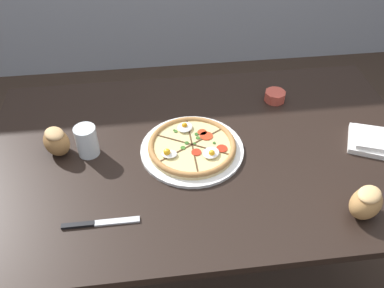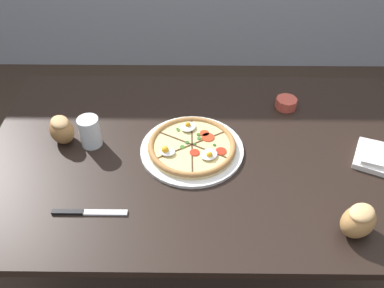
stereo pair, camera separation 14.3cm
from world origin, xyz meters
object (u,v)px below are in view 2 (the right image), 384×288
(water_glass, at_px, (90,133))
(knife_main, at_px, (89,212))
(napkin_folded, at_px, (384,158))
(bread_piece_near, at_px, (359,220))
(dining_table, at_px, (204,168))
(pizza, at_px, (192,146))
(bread_piece_mid, at_px, (62,129))
(ramekin_bowl, at_px, (286,103))

(water_glass, bearing_deg, knife_main, -81.05)
(napkin_folded, relative_size, knife_main, 1.01)
(bread_piece_near, xyz_separation_m, knife_main, (-0.79, 0.06, -0.05))
(dining_table, relative_size, pizza, 4.24)
(knife_main, bearing_deg, bread_piece_near, -4.41)
(bread_piece_mid, distance_m, water_glass, 0.11)
(dining_table, xyz_separation_m, napkin_folded, (0.62, -0.05, 0.10))
(pizza, distance_m, napkin_folded, 0.66)
(knife_main, bearing_deg, bread_piece_mid, 114.87)
(bread_piece_near, xyz_separation_m, water_glass, (-0.84, 0.38, -0.00))
(napkin_folded, bearing_deg, knife_main, -166.43)
(dining_table, bearing_deg, napkin_folded, -4.57)
(dining_table, relative_size, bread_piece_near, 10.98)
(pizza, distance_m, knife_main, 0.42)
(bread_piece_near, relative_size, knife_main, 0.61)
(bread_piece_near, relative_size, water_glass, 1.25)
(dining_table, distance_m, pizza, 0.11)
(bread_piece_near, bearing_deg, pizza, 144.16)
(napkin_folded, distance_m, bread_piece_mid, 1.14)
(ramekin_bowl, xyz_separation_m, bread_piece_mid, (-0.84, -0.21, 0.03))
(dining_table, distance_m, bread_piece_mid, 0.54)
(knife_main, height_order, water_glass, water_glass)
(pizza, relative_size, knife_main, 1.59)
(napkin_folded, distance_m, water_glass, 1.03)
(napkin_folded, relative_size, bread_piece_mid, 1.68)
(bread_piece_near, bearing_deg, water_glass, 155.86)
(dining_table, distance_m, knife_main, 0.47)
(pizza, relative_size, water_glass, 3.25)
(knife_main, distance_m, water_glass, 0.33)
(bread_piece_near, height_order, water_glass, water_glass)
(ramekin_bowl, bearing_deg, water_glass, -162.90)
(ramekin_bowl, relative_size, napkin_folded, 0.38)
(ramekin_bowl, bearing_deg, pizza, -145.42)
(pizza, height_order, ramekin_bowl, pizza)
(bread_piece_mid, bearing_deg, ramekin_bowl, 13.91)
(napkin_folded, height_order, bread_piece_mid, bread_piece_mid)
(bread_piece_mid, bearing_deg, napkin_folded, -5.09)
(napkin_folded, bearing_deg, water_glass, 175.37)
(water_glass, bearing_deg, bread_piece_mid, 170.53)
(ramekin_bowl, relative_size, bread_piece_near, 0.62)
(knife_main, relative_size, water_glass, 2.05)
(dining_table, xyz_separation_m, pizza, (-0.04, 0.00, 0.11))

